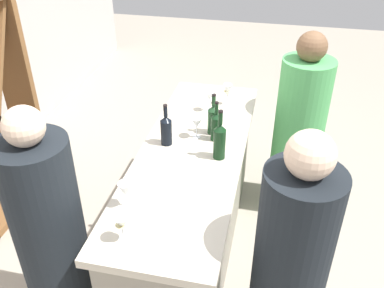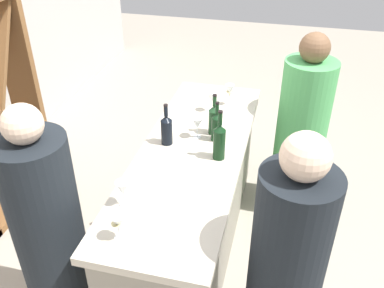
# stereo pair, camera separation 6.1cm
# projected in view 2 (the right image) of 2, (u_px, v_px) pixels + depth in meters

# --- Properties ---
(ground_plane) EXTENTS (12.00, 12.00, 0.00)m
(ground_plane) POSITION_uv_depth(u_px,v_px,m) (192.00, 247.00, 3.27)
(ground_plane) COLOR #9E9384
(bar_counter) EXTENTS (2.09, 0.68, 0.90)m
(bar_counter) POSITION_uv_depth(u_px,v_px,m) (192.00, 202.00, 3.03)
(bar_counter) COLOR gray
(bar_counter) RESTS_ON ground
(wine_bottle_leftmost_dark_green) EXTENTS (0.08, 0.08, 0.34)m
(wine_bottle_leftmost_dark_green) POSITION_uv_depth(u_px,v_px,m) (219.00, 141.00, 2.64)
(wine_bottle_leftmost_dark_green) COLOR black
(wine_bottle_leftmost_dark_green) RESTS_ON bar_counter
(wine_bottle_second_left_near_black) EXTENTS (0.08, 0.08, 0.29)m
(wine_bottle_second_left_near_black) POSITION_uv_depth(u_px,v_px,m) (167.00, 129.00, 2.80)
(wine_bottle_second_left_near_black) COLOR black
(wine_bottle_second_left_near_black) RESTS_ON bar_counter
(wine_bottle_center_dark_green) EXTENTS (0.07, 0.07, 0.29)m
(wine_bottle_center_dark_green) POSITION_uv_depth(u_px,v_px,m) (217.00, 126.00, 2.84)
(wine_bottle_center_dark_green) COLOR black
(wine_bottle_center_dark_green) RESTS_ON bar_counter
(wine_bottle_second_right_olive_green) EXTENTS (0.08, 0.08, 0.30)m
(wine_bottle_second_right_olive_green) POSITION_uv_depth(u_px,v_px,m) (214.00, 119.00, 2.91)
(wine_bottle_second_right_olive_green) COLOR #193D1E
(wine_bottle_second_right_olive_green) RESTS_ON bar_counter
(wine_glass_near_left) EXTENTS (0.07, 0.07, 0.17)m
(wine_glass_near_left) POSITION_uv_depth(u_px,v_px,m) (230.00, 91.00, 3.28)
(wine_glass_near_left) COLOR white
(wine_glass_near_left) RESTS_ON bar_counter
(wine_glass_near_center) EXTENTS (0.07, 0.07, 0.16)m
(wine_glass_near_center) POSITION_uv_depth(u_px,v_px,m) (212.00, 98.00, 3.19)
(wine_glass_near_center) COLOR white
(wine_glass_near_center) RESTS_ON bar_counter
(wine_glass_near_right) EXTENTS (0.08, 0.08, 0.15)m
(wine_glass_near_right) POSITION_uv_depth(u_px,v_px,m) (197.00, 123.00, 2.87)
(wine_glass_near_right) COLOR white
(wine_glass_near_right) RESTS_ON bar_counter
(wine_glass_far_left) EXTENTS (0.08, 0.08, 0.15)m
(wine_glass_far_left) POSITION_uv_depth(u_px,v_px,m) (118.00, 222.00, 2.06)
(wine_glass_far_left) COLOR white
(wine_glass_far_left) RESTS_ON bar_counter
(wine_glass_far_center) EXTENTS (0.08, 0.08, 0.15)m
(wine_glass_far_center) POSITION_uv_depth(u_px,v_px,m) (123.00, 189.00, 2.27)
(wine_glass_far_center) COLOR white
(wine_glass_far_center) RESTS_ON bar_counter
(person_left_guest) EXTENTS (0.49, 0.49, 1.53)m
(person_left_guest) POSITION_uv_depth(u_px,v_px,m) (300.00, 135.00, 3.34)
(person_left_guest) COLOR #4CA559
(person_left_guest) RESTS_ON ground
(person_center_guest) EXTENTS (0.49, 0.49, 1.56)m
(person_center_guest) POSITION_uv_depth(u_px,v_px,m) (285.00, 275.00, 2.15)
(person_center_guest) COLOR black
(person_center_guest) RESTS_ON ground
(person_right_guest) EXTENTS (0.42, 0.42, 1.52)m
(person_right_guest) POSITION_uv_depth(u_px,v_px,m) (49.00, 232.00, 2.45)
(person_right_guest) COLOR black
(person_right_guest) RESTS_ON ground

